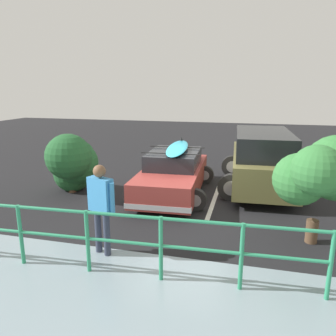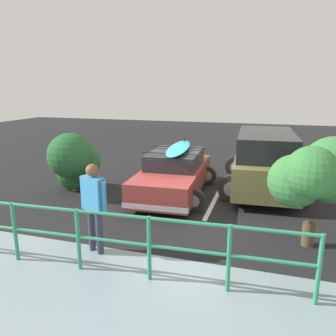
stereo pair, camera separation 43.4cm
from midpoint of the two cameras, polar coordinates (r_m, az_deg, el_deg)
The scene contains 8 objects.
ground_plane at distance 9.49m, azimuth 3.54°, elevation -5.82°, with size 44.00×44.00×0.02m, color black.
parking_stripe at distance 9.90m, azimuth 9.60°, elevation -5.08°, with size 3.69×0.12×0.00m, color silver.
sedan_car at distance 10.00m, azimuth 2.32°, elevation -0.99°, with size 2.43×4.27×1.57m.
suv_car at distance 10.73m, azimuth 17.61°, elevation 1.20°, with size 2.72×4.65×1.85m.
person_bystander at distance 6.42m, azimuth -10.92°, elevation -5.57°, with size 0.66×0.37×1.79m.
railing_fence at distance 5.99m, azimuth -13.43°, elevation -10.62°, with size 7.93×0.42×1.14m.
bush_near_left at distance 10.39m, azimuth -14.64°, elevation 1.04°, with size 1.59×1.97×1.96m.
bush_near_right at distance 7.08m, azimuth 26.52°, elevation -0.94°, with size 1.94×1.91×2.26m.
Camera 2 is at (-2.28, 8.64, 3.18)m, focal length 35.00 mm.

